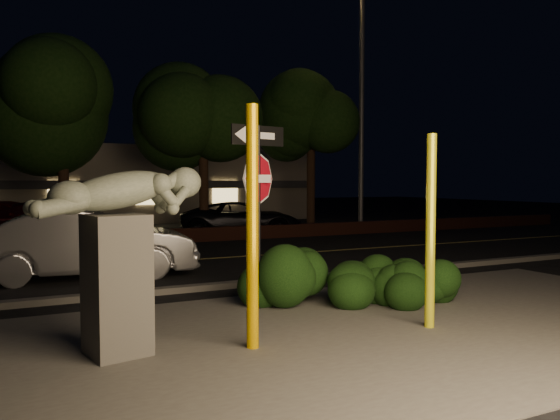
# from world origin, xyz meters

# --- Properties ---
(ground) EXTENTS (90.00, 90.00, 0.00)m
(ground) POSITION_xyz_m (0.00, 10.00, 0.00)
(ground) COLOR black
(ground) RESTS_ON ground
(patio) EXTENTS (14.00, 6.00, 0.02)m
(patio) POSITION_xyz_m (0.00, -1.00, 0.01)
(patio) COLOR #4C4944
(patio) RESTS_ON ground
(road) EXTENTS (80.00, 8.00, 0.01)m
(road) POSITION_xyz_m (0.00, 7.00, 0.01)
(road) COLOR black
(road) RESTS_ON ground
(lane_marking) EXTENTS (80.00, 0.12, 0.00)m
(lane_marking) POSITION_xyz_m (0.00, 7.00, 0.02)
(lane_marking) COLOR tan
(lane_marking) RESTS_ON road
(curb) EXTENTS (80.00, 0.25, 0.12)m
(curb) POSITION_xyz_m (0.00, 2.90, 0.06)
(curb) COLOR #4C4944
(curb) RESTS_ON ground
(brick_wall) EXTENTS (40.00, 0.35, 0.50)m
(brick_wall) POSITION_xyz_m (0.00, 11.30, 0.25)
(brick_wall) COLOR #462016
(brick_wall) RESTS_ON ground
(parking_lot) EXTENTS (40.00, 12.00, 0.01)m
(parking_lot) POSITION_xyz_m (0.00, 17.00, 0.01)
(parking_lot) COLOR black
(parking_lot) RESTS_ON ground
(building) EXTENTS (22.00, 10.20, 4.00)m
(building) POSITION_xyz_m (0.00, 24.99, 2.00)
(building) COLOR gray
(building) RESTS_ON ground
(tree_far_b) EXTENTS (5.20, 5.20, 8.41)m
(tree_far_b) POSITION_xyz_m (-2.50, 13.20, 6.05)
(tree_far_b) COLOR black
(tree_far_b) RESTS_ON ground
(tree_far_c) EXTENTS (4.80, 4.80, 7.84)m
(tree_far_c) POSITION_xyz_m (2.50, 12.80, 5.66)
(tree_far_c) COLOR black
(tree_far_c) RESTS_ON ground
(tree_far_d) EXTENTS (4.40, 4.40, 7.42)m
(tree_far_d) POSITION_xyz_m (7.50, 13.30, 5.42)
(tree_far_d) COLOR black
(tree_far_d) RESTS_ON ground
(yellow_pole_left) EXTENTS (0.16, 0.16, 3.12)m
(yellow_pole_left) POSITION_xyz_m (-1.35, -1.02, 1.56)
(yellow_pole_left) COLOR #EAAE00
(yellow_pole_left) RESTS_ON ground
(yellow_pole_right) EXTENTS (0.14, 0.14, 2.84)m
(yellow_pole_right) POSITION_xyz_m (1.37, -1.24, 1.42)
(yellow_pole_right) COLOR yellow
(yellow_pole_right) RESTS_ON ground
(signpost) EXTENTS (1.03, 0.24, 3.08)m
(signpost) POSITION_xyz_m (-0.40, 0.94, 2.19)
(signpost) COLOR black
(signpost) RESTS_ON ground
(sculpture) EXTENTS (2.20, 1.00, 2.34)m
(sculpture) POSITION_xyz_m (-2.91, -0.51, 1.45)
(sculpture) COLOR #4C4944
(sculpture) RESTS_ON ground
(hedge_center) EXTENTS (2.34, 1.56, 1.12)m
(hedge_center) POSITION_xyz_m (0.20, 1.05, 0.56)
(hedge_center) COLOR black
(hedge_center) RESTS_ON ground
(hedge_right) EXTENTS (1.97, 1.56, 1.14)m
(hedge_right) POSITION_xyz_m (1.63, 0.47, 0.57)
(hedge_right) COLOR black
(hedge_right) RESTS_ON ground
(hedge_far_right) EXTENTS (1.56, 1.11, 1.00)m
(hedge_far_right) POSITION_xyz_m (2.25, 0.10, 0.50)
(hedge_far_right) COLOR black
(hedge_far_right) RESTS_ON ground
(streetlight) EXTENTS (1.52, 0.70, 10.41)m
(streetlight) POSITION_xyz_m (8.80, 11.79, 6.20)
(streetlight) COLOR #4B4B50
(streetlight) RESTS_ON ground
(silver_sedan) EXTENTS (4.85, 2.12, 1.55)m
(silver_sedan) POSITION_xyz_m (-2.62, 5.31, 0.78)
(silver_sedan) COLOR #ADADB2
(silver_sedan) RESTS_ON ground
(parked_car_red) EXTENTS (4.93, 3.40, 1.56)m
(parked_car_red) POSITION_xyz_m (-4.42, 14.92, 0.78)
(parked_car_red) COLOR #690E0B
(parked_car_red) RESTS_ON ground
(parked_car_darkred) EXTENTS (4.92, 2.40, 1.38)m
(parked_car_darkred) POSITION_xyz_m (-2.96, 14.84, 0.69)
(parked_car_darkred) COLOR #380B11
(parked_car_darkred) RESTS_ON ground
(parked_car_dark) EXTENTS (5.30, 3.73, 1.34)m
(parked_car_dark) POSITION_xyz_m (4.08, 12.85, 0.67)
(parked_car_dark) COLOR black
(parked_car_dark) RESTS_ON ground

